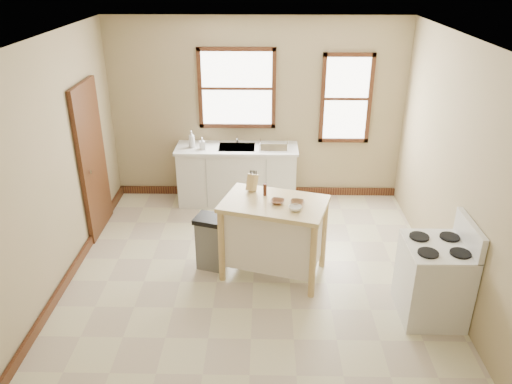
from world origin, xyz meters
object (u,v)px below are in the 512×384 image
Objects in this scene: dish_rack at (274,145)px; pepper_grinder at (265,190)px; bowl_a at (277,202)px; trash_bin at (211,242)px; bowl_b at (297,203)px; gas_stove at (435,270)px; soap_bottle_b at (202,143)px; knife_block at (252,183)px; kitchen_island at (274,238)px; bowl_c at (295,208)px; soap_bottle_a at (192,139)px.

dish_rack is 2.86× the size of pepper_grinder.
trash_bin is at bearing 168.78° from bowl_a.
pepper_grinder reaches higher than dish_rack.
bowl_a is at bearing 172.10° from bowl_b.
gas_stove is at bearing -25.95° from bowl_b.
soap_bottle_b reaches higher than dish_rack.
kitchen_island is at bearing -18.02° from knife_block.
bowl_b is (0.26, -0.06, 0.51)m from kitchen_island.
bowl_b is at bearing -7.90° from bowl_a.
knife_block is 0.46m from bowl_a.
trash_bin is (-1.00, 0.33, -0.65)m from bowl_c.
pepper_grinder is at bearing 20.87° from trash_bin.
knife_block is at bearing -113.50° from dish_rack.
pepper_grinder is at bearing 125.14° from bowl_a.
dish_rack is at bearing 85.78° from pepper_grinder.
trash_bin is at bearing -95.62° from soap_bottle_b.
dish_rack is at bearing 105.96° from kitchen_island.
gas_stove is at bearing 2.24° from knife_block.
pepper_grinder is at bearing -75.95° from soap_bottle_b.
dish_rack is at bearing 90.48° from bowl_a.
trash_bin is at bearing -172.79° from kitchen_island.
soap_bottle_a is 2.01m from trash_bin.
dish_rack is 0.61× the size of trash_bin.
soap_bottle_b is 1.77m from knife_block.
soap_bottle_a reaches higher than bowl_b.
bowl_c is at bearing -41.86° from bowl_a.
soap_bottle_b reaches higher than kitchen_island.
bowl_b is 1.23m from trash_bin.
soap_bottle_b is at bearing 136.04° from gas_stove.
soap_bottle_a reaches higher than kitchen_island.
pepper_grinder reaches higher than trash_bin.
soap_bottle_a is 1.42× the size of soap_bottle_b.
soap_bottle_a is 0.19m from soap_bottle_b.
bowl_c is (-0.03, -0.14, 0.00)m from bowl_b.
soap_bottle_a is 1.24m from dish_rack.
bowl_c is at bearing -68.13° from soap_bottle_a.
pepper_grinder is 2.07m from gas_stove.
bowl_a is (1.09, -1.91, -0.02)m from soap_bottle_b.
soap_bottle_a is at bearing 164.66° from dish_rack.
kitchen_island is at bearing 155.78° from gas_stove.
knife_block is 0.18× the size of gas_stove.
knife_block is 1.33× the size of pepper_grinder.
kitchen_island is 1.84m from gas_stove.
gas_stove reaches higher than bowl_b.
pepper_grinder is at bearing 152.59° from gas_stove.
trash_bin is (0.29, -1.76, -0.66)m from soap_bottle_b.
bowl_c is (1.45, -2.17, -0.05)m from soap_bottle_a.
soap_bottle_a is 1.73× the size of pepper_grinder.
gas_stove is at bearing -3.02° from trash_bin.
soap_bottle_a is at bearing 126.25° from bowl_b.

